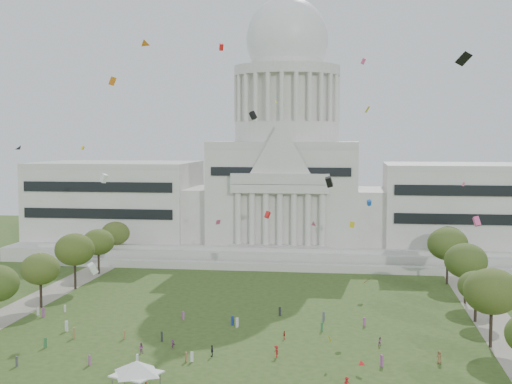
{
  "coord_description": "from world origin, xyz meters",
  "views": [
    {
      "loc": [
        21.01,
        -105.77,
        35.67
      ],
      "look_at": [
        0.0,
        45.0,
        24.0
      ],
      "focal_mm": 50.0,
      "sensor_mm": 36.0,
      "label": 1
    }
  ],
  "objects": [
    {
      "name": "row_tree_r_2",
      "position": [
        44.17,
        17.44,
        9.66
      ],
      "size": [
        9.55,
        9.55,
        13.58
      ],
      "color": "black",
      "rests_on": "ground"
    },
    {
      "name": "person_0",
      "position": [
        34.52,
        7.31,
        1.03
      ],
      "size": [
        1.19,
        1.17,
        2.07
      ],
      "primitive_type": "imported",
      "rotation": [
        0.0,
        0.0,
        5.54
      ],
      "color": "olive",
      "rests_on": "ground"
    },
    {
      "name": "kite_swarm",
      "position": [
        0.18,
        11.52,
        28.64
      ],
      "size": [
        88.88,
        104.43,
        58.15
      ],
      "color": "#E54C8C",
      "rests_on": "ground"
    },
    {
      "name": "ground",
      "position": [
        0.0,
        0.0,
        0.0
      ],
      "size": [
        400.0,
        400.0,
        0.0
      ],
      "primitive_type": "plane",
      "color": "#304519",
      "rests_on": "ground"
    },
    {
      "name": "row_tree_l_3",
      "position": [
        -44.09,
        33.92,
        8.21
      ],
      "size": [
        8.12,
        8.12,
        11.55
      ],
      "color": "black",
      "rests_on": "ground"
    },
    {
      "name": "distant_crowd",
      "position": [
        -12.64,
        16.44,
        0.87
      ],
      "size": [
        67.99,
        37.52,
        1.94
      ],
      "color": "navy",
      "rests_on": "ground"
    },
    {
      "name": "person_4",
      "position": [
        -1.79,
        5.89,
        0.96
      ],
      "size": [
        0.69,
        1.17,
        1.92
      ],
      "primitive_type": "imported",
      "rotation": [
        0.0,
        0.0,
        4.78
      ],
      "color": "#26262B",
      "rests_on": "ground"
    },
    {
      "name": "person_9",
      "position": [
        20.17,
        -6.15,
        0.88
      ],
      "size": [
        1.18,
        1.24,
        1.75
      ],
      "primitive_type": "imported",
      "rotation": [
        0.0,
        0.0,
        0.87
      ],
      "color": "#B21E1E",
      "rests_on": "ground"
    },
    {
      "name": "person_10",
      "position": [
        8.88,
        17.47,
        0.75
      ],
      "size": [
        0.49,
        0.88,
        1.49
      ],
      "primitive_type": "imported",
      "rotation": [
        0.0,
        0.0,
        1.56
      ],
      "color": "#B21E1E",
      "rests_on": "ground"
    },
    {
      "name": "row_tree_l_6",
      "position": [
        -46.87,
        89.14,
        8.27
      ],
      "size": [
        8.19,
        8.19,
        11.64
      ],
      "color": "black",
      "rests_on": "ground"
    },
    {
      "name": "row_tree_l_5",
      "position": [
        -45.22,
        71.01,
        8.42
      ],
      "size": [
        8.33,
        8.33,
        11.85
      ],
      "color": "black",
      "rests_on": "ground"
    },
    {
      "name": "person_5",
      "position": [
        -9.29,
        9.54,
        0.79
      ],
      "size": [
        1.27,
        1.54,
        1.57
      ],
      "primitive_type": "imported",
      "rotation": [
        0.0,
        0.0,
        2.14
      ],
      "color": "#994C8C",
      "rests_on": "ground"
    },
    {
      "name": "event_tent",
      "position": [
        -9.16,
        -11.09,
        3.45
      ],
      "size": [
        10.27,
        10.27,
        4.45
      ],
      "color": "#4C4C4C",
      "rests_on": "ground"
    },
    {
      "name": "person_2",
      "position": [
        25.59,
        15.75,
        0.78
      ],
      "size": [
        0.89,
        0.81,
        1.55
      ],
      "primitive_type": "imported",
      "rotation": [
        0.0,
        0.0,
        0.6
      ],
      "color": "#994C8C",
      "rests_on": "ground"
    },
    {
      "name": "row_tree_r_5",
      "position": [
        43.49,
        70.19,
        9.93
      ],
      "size": [
        9.82,
        9.82,
        13.96
      ],
      "color": "black",
      "rests_on": "ground"
    },
    {
      "name": "row_tree_r_4",
      "position": [
        44.76,
        50.04,
        9.29
      ],
      "size": [
        9.19,
        9.19,
        13.06
      ],
      "color": "black",
      "rests_on": "ground"
    },
    {
      "name": "row_tree_r_3",
      "position": [
        44.4,
        34.48,
        7.08
      ],
      "size": [
        7.01,
        7.01,
        9.98
      ],
      "color": "black",
      "rests_on": "ground"
    },
    {
      "name": "path_right",
      "position": [
        48.0,
        30.0,
        0.02
      ],
      "size": [
        8.0,
        160.0,
        0.04
      ],
      "primitive_type": "cube",
      "color": "gray",
      "rests_on": "ground"
    },
    {
      "name": "capitol",
      "position": [
        0.0,
        113.59,
        22.3
      ],
      "size": [
        160.0,
        64.5,
        91.3
      ],
      "color": "#BCB9AF",
      "rests_on": "ground"
    },
    {
      "name": "path_left",
      "position": [
        -48.0,
        30.0,
        0.02
      ],
      "size": [
        8.0,
        160.0,
        0.04
      ],
      "primitive_type": "cube",
      "color": "gray",
      "rests_on": "ground"
    },
    {
      "name": "row_tree_l_4",
      "position": [
        -44.08,
        52.42,
        9.39
      ],
      "size": [
        9.29,
        9.29,
        13.21
      ],
      "color": "black",
      "rests_on": "ground"
    },
    {
      "name": "person_8",
      "position": [
        -13.82,
        6.18,
        0.88
      ],
      "size": [
        0.96,
        0.72,
        1.76
      ],
      "primitive_type": "imported",
      "rotation": [
        0.0,
        0.0,
        2.89
      ],
      "color": "#994C8C",
      "rests_on": "ground"
    },
    {
      "name": "person_3",
      "position": [
        8.64,
        6.97,
        0.98
      ],
      "size": [
        1.18,
        1.43,
        1.97
      ],
      "primitive_type": "imported",
      "rotation": [
        0.0,
        0.0,
        5.21
      ],
      "color": "#B21E1E",
      "rests_on": "ground"
    },
    {
      "name": "row_tree_r_6",
      "position": [
        45.96,
        88.13,
        8.51
      ],
      "size": [
        8.42,
        8.42,
        11.97
      ],
      "color": "black",
      "rests_on": "ground"
    }
  ]
}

